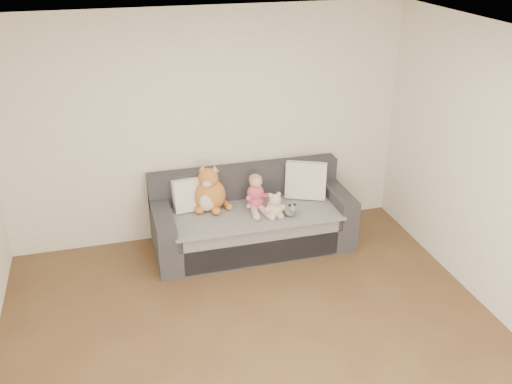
# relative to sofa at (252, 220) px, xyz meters

# --- Properties ---
(room_shell) EXTENTS (5.00, 5.00, 5.00)m
(room_shell) POSITION_rel_sofa_xyz_m (-0.38, -1.64, 0.99)
(room_shell) COLOR brown
(room_shell) RESTS_ON ground
(sofa) EXTENTS (2.20, 0.94, 0.85)m
(sofa) POSITION_rel_sofa_xyz_m (0.00, 0.00, 0.00)
(sofa) COLOR #2D2D32
(sofa) RESTS_ON ground
(cushion_left) EXTENTS (0.41, 0.22, 0.37)m
(cushion_left) POSITION_rel_sofa_xyz_m (-0.65, 0.13, 0.34)
(cushion_left) COLOR white
(cushion_left) RESTS_ON sofa
(cushion_right_back) EXTENTS (0.43, 0.25, 0.38)m
(cushion_right_back) POSITION_rel_sofa_xyz_m (0.70, 0.22, 0.35)
(cushion_right_back) COLOR white
(cushion_right_back) RESTS_ON sofa
(cushion_right_front) EXTENTS (0.51, 0.38, 0.44)m
(cushion_right_front) POSITION_rel_sofa_xyz_m (0.67, 0.09, 0.37)
(cushion_right_front) COLOR white
(cushion_right_front) RESTS_ON sofa
(toddler) EXTENTS (0.29, 0.41, 0.41)m
(toddler) POSITION_rel_sofa_xyz_m (0.04, -0.06, 0.33)
(toddler) COLOR #EF546F
(toddler) RESTS_ON sofa
(plush_cat) EXTENTS (0.42, 0.38, 0.55)m
(plush_cat) POSITION_rel_sofa_xyz_m (-0.45, 0.09, 0.36)
(plush_cat) COLOR #CC602D
(plush_cat) RESTS_ON sofa
(teddy_bear) EXTENTS (0.24, 0.17, 0.30)m
(teddy_bear) POSITION_rel_sofa_xyz_m (0.18, -0.30, 0.28)
(teddy_bear) COLOR beige
(teddy_bear) RESTS_ON sofa
(plush_cow) EXTENTS (0.14, 0.21, 0.17)m
(plush_cow) POSITION_rel_sofa_xyz_m (0.35, -0.31, 0.23)
(plush_cow) COLOR white
(plush_cow) RESTS_ON sofa
(sippy_cup) EXTENTS (0.11, 0.08, 0.12)m
(sippy_cup) POSITION_rel_sofa_xyz_m (0.20, -0.32, 0.23)
(sippy_cup) COLOR #533BA1
(sippy_cup) RESTS_ON sofa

